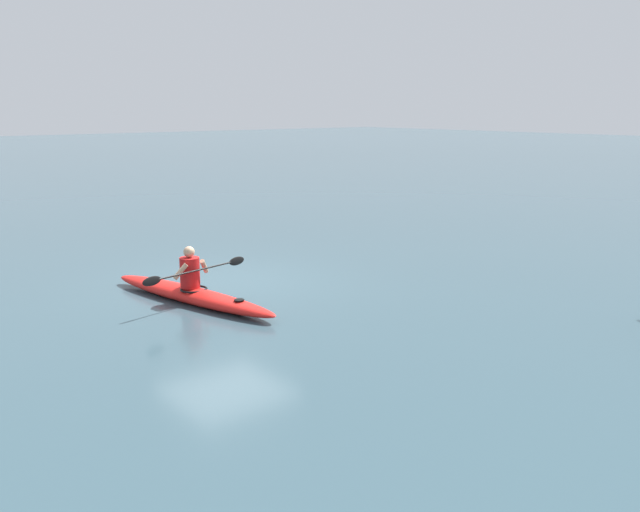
# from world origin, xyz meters

# --- Properties ---
(ground_plane) EXTENTS (160.00, 160.00, 0.00)m
(ground_plane) POSITION_xyz_m (0.00, 0.00, 0.00)
(ground_plane) COLOR #334C56
(kayak) EXTENTS (1.39, 4.41, 0.29)m
(kayak) POSITION_xyz_m (1.29, 0.90, 0.15)
(kayak) COLOR red
(kayak) RESTS_ON ground
(kayaker) EXTENTS (2.41, 0.64, 0.79)m
(kayaker) POSITION_xyz_m (1.28, 0.92, 0.62)
(kayaker) COLOR red
(kayaker) RESTS_ON kayak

